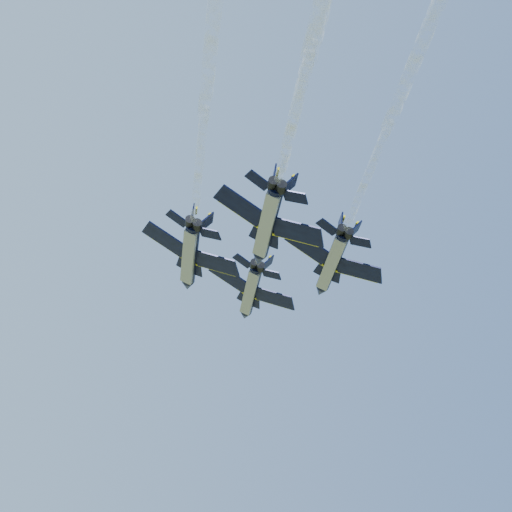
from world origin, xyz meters
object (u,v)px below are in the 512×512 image
jet_lead (251,291)px  jet_left (190,255)px  jet_right (332,262)px  jet_slot (268,224)px

jet_lead → jet_left: bearing=-120.6°
jet_left → jet_right: (18.83, -6.73, 0.00)m
jet_left → jet_right: same height
jet_left → jet_right: 19.99m
jet_lead → jet_right: bearing=-54.7°
jet_lead → jet_left: 18.74m
jet_right → jet_lead: bearing=125.3°
jet_lead → jet_left: size_ratio=1.00×
jet_left → jet_slot: size_ratio=1.00×
jet_right → jet_slot: same height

